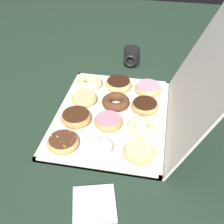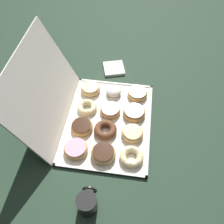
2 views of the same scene
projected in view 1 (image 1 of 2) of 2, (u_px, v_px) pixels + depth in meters
The scene contains 17 objects.
ground_plane at pixel (111, 117), 1.19m from camera, with size 3.00×3.00×0.00m, color #233828.
donut_box at pixel (111, 116), 1.19m from camera, with size 0.58×0.44×0.01m.
box_lid_open at pixel (198, 82), 1.02m from camera, with size 0.58×0.44×0.01m, color silver.
cruller_donut_0 at pixel (90, 82), 1.35m from camera, with size 0.11×0.11×0.04m.
glazed_ring_donut_1 at pixel (84, 98), 1.25m from camera, with size 0.11×0.11×0.04m.
chocolate_frosted_donut_2 at pixel (76, 117), 1.14m from camera, with size 0.12×0.12×0.04m.
sprinkle_donut_3 at pixel (63, 142), 1.04m from camera, with size 0.11×0.11×0.04m.
chocolate_frosted_donut_4 at pixel (119, 84), 1.33m from camera, with size 0.12×0.12×0.04m.
chocolate_cake_ring_donut_5 at pixel (116, 102), 1.22m from camera, with size 0.12×0.12×0.04m.
pink_frosted_donut_6 at pixel (107, 121), 1.13m from camera, with size 0.11×0.11×0.04m.
powdered_filled_donut_7 at pixel (100, 146), 1.02m from camera, with size 0.09×0.09×0.04m.
pink_frosted_donut_8 at pixel (148, 88), 1.30m from camera, with size 0.12×0.12×0.04m.
chocolate_frosted_donut_9 at pixel (145, 106), 1.20m from camera, with size 0.11×0.11×0.04m.
cruller_donut_10 at pixel (141, 126), 1.11m from camera, with size 0.11×0.11×0.03m.
glazed_ring_donut_11 at pixel (139, 151), 1.00m from camera, with size 0.11×0.11×0.04m.
coffee_mug at pixel (132, 57), 1.50m from camera, with size 0.10×0.08×0.09m.
napkin_stack at pixel (94, 204), 0.86m from camera, with size 0.13×0.13×0.02m, color white.
Camera 1 is at (0.90, 0.17, 0.76)m, focal length 46.74 mm.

